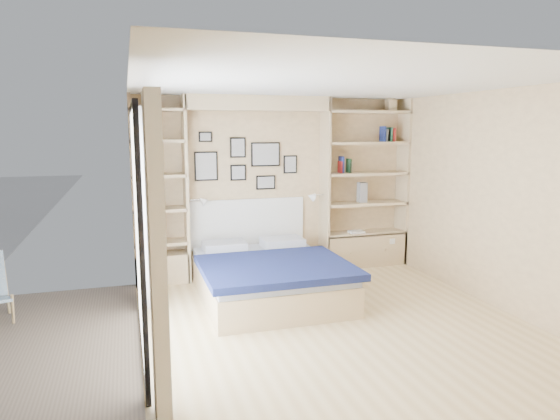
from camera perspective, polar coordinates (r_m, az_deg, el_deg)
name	(u,v)px	position (r m, az deg, el deg)	size (l,w,h in m)	color
ground	(336,325)	(5.46, 6.40, -12.92)	(4.50, 4.50, 0.00)	beige
room_shell	(263,206)	(6.44, -1.98, 0.51)	(4.50, 4.50, 4.50)	#D3B27E
bed	(268,275)	(6.19, -1.41, -7.48)	(1.71, 2.22, 1.07)	tan
photo_gallery	(245,161)	(7.05, -4.03, 5.56)	(1.48, 0.02, 0.82)	black
reading_lamps	(260,199)	(6.92, -2.34, 1.31)	(1.92, 0.12, 0.15)	silver
shelf_decor	(351,154)	(7.40, 8.08, 6.33)	(3.55, 0.23, 2.03)	#A51E1E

